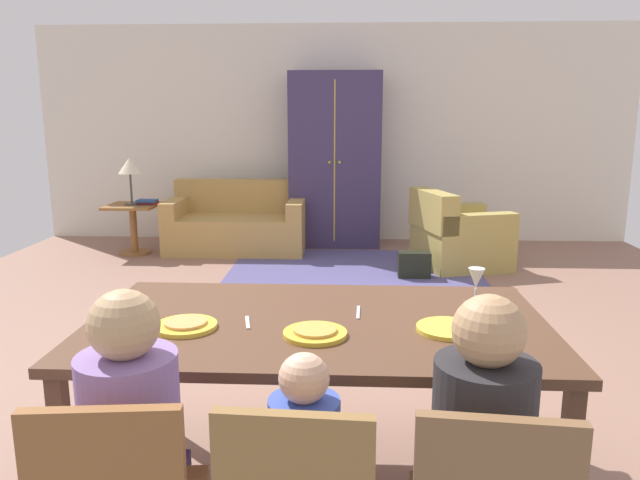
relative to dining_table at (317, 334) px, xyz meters
The scene contains 22 objects.
ground_plane 2.12m from the dining_table, 92.25° to the left, with size 7.51×6.64×0.02m, color #8F6858.
back_wall 5.41m from the dining_table, 90.84° to the left, with size 7.51×0.10×2.70m, color silver.
dining_table is the anchor object (origin of this frame).
plate_near_man 0.54m from the dining_table, 167.12° to the right, with size 0.25×0.25×0.02m, color yellow.
pizza_near_man 0.55m from the dining_table, 167.12° to the right, with size 0.17×0.17×0.01m, color #DD9A51.
plate_near_child 0.19m from the dining_table, 90.00° to the right, with size 0.25×0.25×0.02m, color gold.
pizza_near_child 0.20m from the dining_table, 90.00° to the right, with size 0.17×0.17×0.01m, color gold.
plate_near_woman 0.54m from the dining_table, 10.79° to the right, with size 0.25×0.25×0.02m, color yellow.
wine_glass 0.74m from the dining_table, 14.68° to the left, with size 0.07×0.07×0.19m.
fork 0.30m from the dining_table, behind, with size 0.02×0.15×0.01m, color silver.
knife 0.21m from the dining_table, 30.21° to the left, with size 0.01×0.17×0.01m, color silver.
person_man 0.91m from the dining_table, 126.30° to the right, with size 0.30×0.41×1.11m.
person_woman 0.91m from the dining_table, 53.72° to the right, with size 0.30×0.41×1.11m.
area_rug 3.83m from the dining_table, 87.14° to the left, with size 2.60×1.80×0.01m, color #524D81.
couch 4.79m from the dining_table, 104.58° to the left, with size 1.62×0.86×0.82m.
armchair 4.17m from the dining_table, 71.95° to the left, with size 1.06×1.06×0.82m.
armoire 4.99m from the dining_table, 90.52° to the left, with size 1.10×0.59×2.10m.
side_table 4.98m from the dining_table, 118.61° to the left, with size 0.56×0.56×0.58m.
table_lamp 4.98m from the dining_table, 118.61° to the left, with size 0.26×0.26×0.54m.
book_lower 4.93m from the dining_table, 116.63° to the left, with size 0.22×0.16×0.03m, color maroon.
book_upper 4.91m from the dining_table, 116.74° to the left, with size 0.22×0.16×0.03m, color navy.
handbag 3.59m from the dining_table, 77.18° to the left, with size 0.32×0.16×0.26m, color black.
Camera 1 is at (0.20, -3.65, 1.60)m, focal length 33.56 mm.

